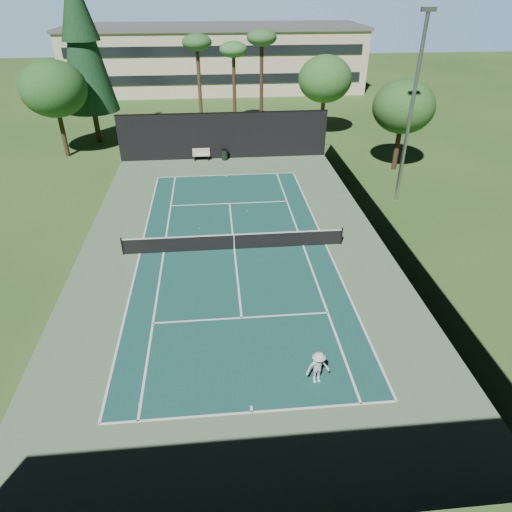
{
  "coord_description": "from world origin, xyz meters",
  "views": [
    {
      "loc": [
        -0.91,
        -23.14,
        13.63
      ],
      "look_at": [
        1.0,
        -3.0,
        1.3
      ],
      "focal_mm": 32.0,
      "sensor_mm": 36.0,
      "label": 1
    }
  ],
  "objects": [
    {
      "name": "court_lines",
      "position": [
        0.0,
        0.0,
        0.02
      ],
      "size": [
        11.07,
        23.87,
        0.01
      ],
      "color": "white",
      "rests_on": "ground"
    },
    {
      "name": "campus_building",
      "position": [
        0.0,
        45.98,
        4.21
      ],
      "size": [
        40.5,
        12.5,
        8.3
      ],
      "color": "beige",
      "rests_on": "ground"
    },
    {
      "name": "decid_tree_b",
      "position": [
        14.0,
        12.0,
        5.08
      ],
      "size": [
        4.8,
        4.8,
        7.14
      ],
      "color": "#422A1C",
      "rests_on": "ground"
    },
    {
      "name": "tennis_net",
      "position": [
        0.0,
        0.0,
        0.56
      ],
      "size": [
        12.9,
        0.1,
        1.1
      ],
      "color": "black",
      "rests_on": "ground"
    },
    {
      "name": "palm_c",
      "position": [
        4.0,
        23.0,
        8.6
      ],
      "size": [
        2.8,
        2.8,
        9.77
      ],
      "color": "#44291D",
      "rests_on": "ground"
    },
    {
      "name": "tennis_ball_b",
      "position": [
        -4.11,
        1.64,
        0.03
      ],
      "size": [
        0.07,
        0.07,
        0.07
      ],
      "primitive_type": "sphere",
      "color": "#B2CF2F",
      "rests_on": "ground"
    },
    {
      "name": "pine_tree",
      "position": [
        -12.0,
        22.0,
        9.55
      ],
      "size": [
        4.8,
        4.8,
        15.0
      ],
      "color": "#44311D",
      "rests_on": "ground"
    },
    {
      "name": "apron_slab",
      "position": [
        0.0,
        0.0,
        0.01
      ],
      "size": [
        18.0,
        32.0,
        0.01
      ],
      "primitive_type": "cube",
      "color": "#577451",
      "rests_on": "ground"
    },
    {
      "name": "palm_a",
      "position": [
        -2.0,
        24.0,
        8.19
      ],
      "size": [
        2.8,
        2.8,
        9.32
      ],
      "color": "#4C3820",
      "rests_on": "ground"
    },
    {
      "name": "tennis_ball_c",
      "position": [
        1.14,
        5.02,
        0.03
      ],
      "size": [
        0.06,
        0.06,
        0.06
      ],
      "primitive_type": "sphere",
      "color": "yellow",
      "rests_on": "ground"
    },
    {
      "name": "tennis_ball_a",
      "position": [
        -4.16,
        -11.14,
        0.04
      ],
      "size": [
        0.07,
        0.07,
        0.07
      ],
      "primitive_type": "sphere",
      "color": "#CBD630",
      "rests_on": "ground"
    },
    {
      "name": "decid_tree_a",
      "position": [
        10.0,
        22.0,
        5.42
      ],
      "size": [
        5.12,
        5.12,
        7.62
      ],
      "color": "#4F3021",
      "rests_on": "ground"
    },
    {
      "name": "court_surface",
      "position": [
        0.0,
        0.0,
        0.01
      ],
      "size": [
        10.97,
        23.77,
        0.01
      ],
      "primitive_type": "cube",
      "color": "#164943",
      "rests_on": "ground"
    },
    {
      "name": "tennis_ball_d",
      "position": [
        -2.09,
        2.77,
        0.04
      ],
      "size": [
        0.07,
        0.07,
        0.07
      ],
      "primitive_type": "sphere",
      "color": "#B7CF2F",
      "rests_on": "ground"
    },
    {
      "name": "park_bench",
      "position": [
        -2.02,
        15.75,
        0.55
      ],
      "size": [
        1.5,
        0.45,
        1.02
      ],
      "color": "#BCB69C",
      "rests_on": "ground"
    },
    {
      "name": "ground",
      "position": [
        0.0,
        0.0,
        0.0
      ],
      "size": [
        160.0,
        160.0,
        0.0
      ],
      "primitive_type": "plane",
      "color": "#2F5520",
      "rests_on": "ground"
    },
    {
      "name": "light_pole",
      "position": [
        12.0,
        6.0,
        6.46
      ],
      "size": [
        0.9,
        0.25,
        12.22
      ],
      "color": "gray",
      "rests_on": "ground"
    },
    {
      "name": "player",
      "position": [
        2.69,
        -10.6,
        0.75
      ],
      "size": [
        1.03,
        0.68,
        1.49
      ],
      "primitive_type": "imported",
      "rotation": [
        0.0,
        0.0,
        0.14
      ],
      "color": "silver",
      "rests_on": "ground"
    },
    {
      "name": "trash_bin",
      "position": [
        0.01,
        15.57,
        0.48
      ],
      "size": [
        0.56,
        0.56,
        0.95
      ],
      "color": "black",
      "rests_on": "ground"
    },
    {
      "name": "fence",
      "position": [
        0.0,
        0.06,
        2.01
      ],
      "size": [
        18.04,
        32.05,
        4.03
      ],
      "color": "black",
      "rests_on": "ground"
    },
    {
      "name": "palm_b",
      "position": [
        1.5,
        26.0,
        7.36
      ],
      "size": [
        2.8,
        2.8,
        8.42
      ],
      "color": "#462F1E",
      "rests_on": "ground"
    },
    {
      "name": "decid_tree_c",
      "position": [
        -14.0,
        18.0,
        5.76
      ],
      "size": [
        5.44,
        5.44,
        8.09
      ],
      "color": "#43311C",
      "rests_on": "ground"
    }
  ]
}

